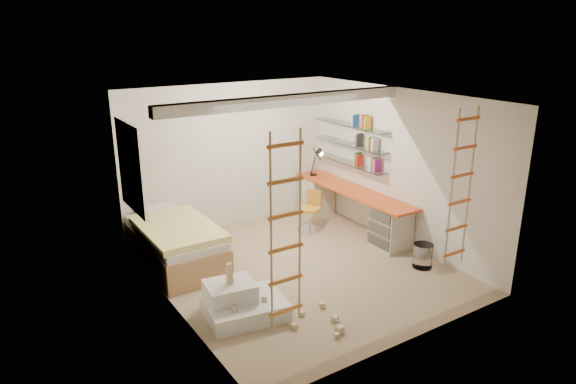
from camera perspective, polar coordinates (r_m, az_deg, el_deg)
floor at (r=7.92m, az=1.19°, el=-8.51°), size 4.50×4.50×0.00m
ceiling_beam at (r=7.40m, az=0.00°, el=10.14°), size 4.00×0.18×0.16m
window_frame at (r=7.88m, az=-17.02°, el=2.63°), size 0.06×1.15×1.35m
window_blind at (r=7.89m, az=-16.75°, el=2.68°), size 0.02×1.00×1.20m
rope_ladder_left at (r=5.28m, az=-0.26°, el=-4.47°), size 0.41×0.04×2.13m
rope_ladder_right at (r=7.02m, az=18.64°, el=0.33°), size 0.41×0.04×2.13m
waste_bin at (r=8.15m, az=14.75°, el=-6.86°), size 0.30×0.30×0.38m
desk at (r=9.35m, az=7.00°, el=-1.69°), size 0.56×2.80×0.75m
shelves at (r=9.34m, az=6.93°, el=5.30°), size 0.25×1.80×0.71m
bed at (r=8.17m, az=-12.40°, el=-5.53°), size 1.02×2.00×0.69m
task_lamp at (r=9.83m, az=3.39°, el=3.86°), size 0.14×0.36×0.57m
swivel_chair at (r=9.21m, az=2.48°, el=-2.77°), size 0.57×0.57×0.73m
play_platform at (r=6.70m, az=-5.26°, el=-12.16°), size 1.09×0.91×0.44m
toy_blocks at (r=6.56m, az=-0.87°, el=-12.16°), size 1.25×1.24×0.71m
books at (r=9.32m, az=6.95°, el=5.90°), size 0.14×0.52×0.92m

